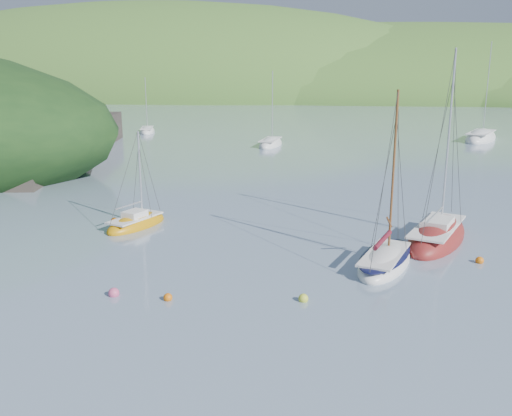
# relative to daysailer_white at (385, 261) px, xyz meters

# --- Properties ---
(ground) EXTENTS (700.00, 700.00, 0.00)m
(ground) POSITION_rel_daysailer_white_xyz_m (-5.31, -5.88, -0.21)
(ground) COLOR #748BA1
(ground) RESTS_ON ground
(shoreline_hills) EXTENTS (690.00, 135.00, 56.00)m
(shoreline_hills) POSITION_rel_daysailer_white_xyz_m (-14.97, 166.55, -0.21)
(shoreline_hills) COLOR #386326
(shoreline_hills) RESTS_ON ground
(daysailer_white) EXTENTS (3.94, 6.48, 9.36)m
(daysailer_white) POSITION_rel_daysailer_white_xyz_m (0.00, 0.00, 0.00)
(daysailer_white) COLOR silver
(daysailer_white) RESTS_ON ground
(sloop_red) EXTENTS (5.36, 8.35, 11.69)m
(sloop_red) POSITION_rel_daysailer_white_xyz_m (3.21, 4.57, 0.01)
(sloop_red) COLOR maroon
(sloop_red) RESTS_ON ground
(sailboat_yellow) EXTENTS (3.54, 5.24, 6.47)m
(sailboat_yellow) POSITION_rel_daysailer_white_xyz_m (-14.96, 4.83, -0.05)
(sailboat_yellow) COLOR #C28209
(sailboat_yellow) RESTS_ON ground
(distant_sloop_a) EXTENTS (3.09, 7.04, 9.75)m
(distant_sloop_a) POSITION_rel_daysailer_white_xyz_m (-11.25, 41.37, -0.04)
(distant_sloop_a) COLOR silver
(distant_sloop_a) RESTS_ON ground
(distant_sloop_b) EXTENTS (6.85, 10.15, 13.68)m
(distant_sloop_b) POSITION_rel_daysailer_white_xyz_m (15.44, 50.56, 0.00)
(distant_sloop_b) COLOR silver
(distant_sloop_b) RESTS_ON ground
(distant_sloop_c) EXTENTS (3.61, 6.36, 8.59)m
(distant_sloop_c) POSITION_rel_daysailer_white_xyz_m (-30.86, 52.02, -0.06)
(distant_sloop_c) COLOR silver
(distant_sloop_c) RESTS_ON ground
(mooring_buoys) EXTENTS (21.94, 11.72, 0.49)m
(mooring_buoys) POSITION_rel_daysailer_white_xyz_m (-8.05, -2.17, -0.09)
(mooring_buoys) COLOR #C1CF32
(mooring_buoys) RESTS_ON ground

